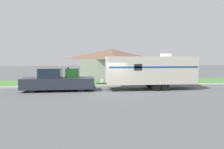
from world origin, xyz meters
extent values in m
plane|color=#515456|center=(0.00, 0.00, 0.00)|extent=(120.00, 120.00, 0.00)
cube|color=beige|center=(0.00, 3.75, 0.07)|extent=(80.00, 0.30, 0.14)
cube|color=#477538|center=(0.00, 7.40, 0.01)|extent=(80.00, 7.00, 0.03)
cube|color=#B2B2A8|center=(1.64, 14.92, 1.34)|extent=(9.11, 7.20, 2.68)
pyramid|color=brown|center=(1.64, 14.92, 3.46)|extent=(9.84, 7.78, 1.55)
cube|color=#4C3828|center=(1.64, 11.35, 1.05)|extent=(1.00, 0.06, 2.10)
cylinder|color=black|center=(-6.75, 0.58, 0.41)|extent=(0.82, 0.28, 0.82)
cylinder|color=black|center=(-6.75, 2.29, 0.41)|extent=(0.82, 0.28, 0.82)
cylinder|color=black|center=(-2.65, 0.58, 0.41)|extent=(0.82, 0.28, 0.82)
cylinder|color=black|center=(-2.65, 2.29, 0.41)|extent=(0.82, 0.28, 0.82)
cube|color=#282D38|center=(-5.95, 1.43, 0.69)|extent=(3.57, 2.07, 0.93)
cube|color=#19232D|center=(-5.31, 1.43, 1.58)|extent=(1.86, 1.90, 0.84)
cube|color=#282D38|center=(-2.85, 1.43, 0.69)|extent=(2.64, 2.07, 0.93)
cube|color=#333333|center=(-1.47, 1.43, 0.35)|extent=(0.12, 1.86, 0.20)
cube|color=#194C1E|center=(-3.43, 1.43, 1.56)|extent=(1.15, 0.87, 0.80)
cube|color=black|center=(-3.80, 1.43, 2.04)|extent=(0.10, 0.96, 0.08)
cylinder|color=black|center=(3.93, 0.34, 0.37)|extent=(0.73, 0.22, 0.73)
cylinder|color=black|center=(3.93, 2.53, 0.37)|extent=(0.73, 0.22, 0.73)
cylinder|color=black|center=(4.73, 0.34, 0.37)|extent=(0.73, 0.22, 0.73)
cylinder|color=black|center=(4.73, 2.53, 0.37)|extent=(0.73, 0.22, 0.73)
cube|color=beige|center=(3.68, 1.43, 1.80)|extent=(8.11, 2.48, 2.46)
cube|color=navy|center=(3.68, 0.19, 2.10)|extent=(7.95, 0.01, 0.14)
cube|color=#383838|center=(-0.83, 1.43, 0.61)|extent=(0.91, 0.12, 0.10)
cylinder|color=silver|center=(-0.78, 1.43, 0.84)|extent=(0.28, 0.28, 0.36)
cube|color=silver|center=(5.14, 1.43, 3.17)|extent=(0.80, 0.68, 0.28)
cube|color=#19232D|center=(2.22, 0.19, 2.10)|extent=(0.70, 0.01, 0.56)
cylinder|color=brown|center=(2.75, 4.65, 0.50)|extent=(0.09, 0.09, 1.01)
cube|color=black|center=(2.75, 4.65, 1.12)|extent=(0.48, 0.20, 0.22)
camera|label=1|loc=(-2.32, -18.07, 2.96)|focal=35.00mm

